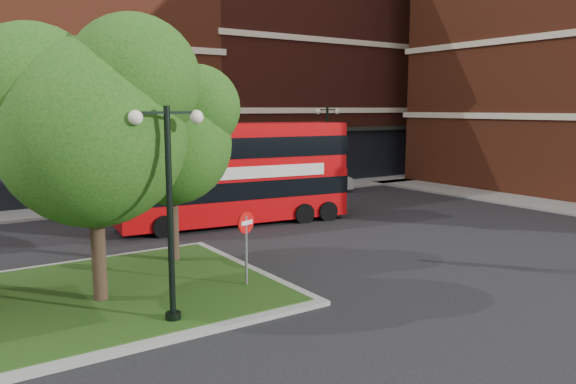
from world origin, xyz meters
TOP-DOWN VIEW (x-y plane):
  - ground at (0.00, 0.00)m, footprint 120.00×120.00m
  - pavement_far at (0.00, 16.50)m, footprint 44.00×3.00m
  - terrace_far_right at (14.00, 24.00)m, footprint 18.00×12.00m
  - traffic_island at (-8.00, 3.00)m, footprint 12.60×7.60m
  - tree_island_west at (-6.60, 2.58)m, footprint 5.40×4.71m
  - tree_island_east at (-3.58, 5.06)m, footprint 4.46×3.90m
  - lamp_island at (-5.50, 0.20)m, footprint 1.72×0.36m
  - lamp_far_left at (2.00, 14.50)m, footprint 1.72×0.36m
  - lamp_far_right at (10.00, 14.50)m, footprint 1.72×0.36m
  - bus at (1.13, 9.45)m, footprint 10.10×3.46m
  - car_silver at (-3.09, 14.50)m, footprint 4.13×1.95m
  - car_white at (9.11, 14.50)m, footprint 4.72×1.83m
  - no_entry_sign at (-2.82, 1.50)m, footprint 0.59×0.23m

SIDE VIEW (x-z plane):
  - ground at x=0.00m, z-range 0.00..0.00m
  - pavement_far at x=0.00m, z-range 0.00..0.12m
  - traffic_island at x=-8.00m, z-range -0.01..0.14m
  - car_silver at x=-3.09m, z-range 0.00..1.36m
  - car_white at x=9.11m, z-range 0.00..1.53m
  - no_entry_sign at x=-2.82m, z-range 0.46..2.64m
  - bus at x=1.13m, z-range 0.59..4.37m
  - lamp_island at x=-5.50m, z-range 0.33..5.33m
  - lamp_far_left at x=2.00m, z-range 0.33..5.33m
  - lamp_far_right at x=10.00m, z-range 0.33..5.33m
  - tree_island_east at x=-3.58m, z-range 1.10..7.39m
  - tree_island_west at x=-6.60m, z-range 1.19..8.40m
  - terrace_far_right at x=14.00m, z-range 0.00..16.00m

